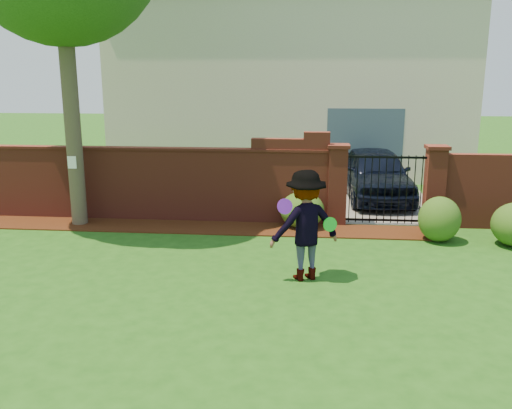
# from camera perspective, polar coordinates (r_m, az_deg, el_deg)

# --- Properties ---
(ground) EXTENTS (80.00, 80.00, 0.01)m
(ground) POSITION_cam_1_polar(r_m,az_deg,el_deg) (9.30, -5.48, -8.24)
(ground) COLOR #1E4E13
(ground) RESTS_ON ground
(mulch_bed) EXTENTS (11.10, 1.08, 0.03)m
(mulch_bed) POSITION_cam_1_polar(r_m,az_deg,el_deg) (12.58, -6.90, -2.37)
(mulch_bed) COLOR #331609
(mulch_bed) RESTS_ON ground
(brick_wall) EXTENTS (8.70, 0.31, 2.16)m
(brick_wall) POSITION_cam_1_polar(r_m,az_deg,el_deg) (13.25, -10.89, 2.34)
(brick_wall) COLOR maroon
(brick_wall) RESTS_ON ground
(pillar_left) EXTENTS (0.50, 0.50, 1.88)m
(pillar_left) POSITION_cam_1_polar(r_m,az_deg,el_deg) (12.74, 8.53, 2.13)
(pillar_left) COLOR maroon
(pillar_left) RESTS_ON ground
(pillar_right) EXTENTS (0.50, 0.50, 1.88)m
(pillar_right) POSITION_cam_1_polar(r_m,az_deg,el_deg) (13.05, 18.22, 1.87)
(pillar_right) COLOR maroon
(pillar_right) RESTS_ON ground
(iron_gate) EXTENTS (1.78, 0.03, 1.60)m
(iron_gate) POSITION_cam_1_polar(r_m,az_deg,el_deg) (12.87, 13.41, 1.56)
(iron_gate) COLOR black
(iron_gate) RESTS_ON ground
(driveway) EXTENTS (3.20, 8.00, 0.01)m
(driveway) POSITION_cam_1_polar(r_m,az_deg,el_deg) (16.93, 11.46, 1.52)
(driveway) COLOR slate
(driveway) RESTS_ON ground
(house) EXTENTS (12.40, 6.40, 6.30)m
(house) POSITION_cam_1_polar(r_m,az_deg,el_deg) (20.49, 3.60, 12.69)
(house) COLOR beige
(house) RESTS_ON ground
(car) EXTENTS (1.98, 4.35, 1.45)m
(car) POSITION_cam_1_polar(r_m,az_deg,el_deg) (15.40, 12.60, 3.02)
(car) COLOR black
(car) RESTS_ON ground
(paper_notice) EXTENTS (0.20, 0.01, 0.28)m
(paper_notice) POSITION_cam_1_polar(r_m,az_deg,el_deg) (12.97, -18.76, 4.21)
(paper_notice) COLOR white
(paper_notice) RESTS_ON tree
(shrub_left) EXTENTS (1.01, 1.01, 0.83)m
(shrub_left) POSITION_cam_1_polar(r_m,az_deg,el_deg) (12.46, 4.86, -0.58)
(shrub_left) COLOR #204B16
(shrub_left) RESTS_ON ground
(shrub_middle) EXTENTS (0.87, 0.87, 0.96)m
(shrub_middle) POSITION_cam_1_polar(r_m,az_deg,el_deg) (12.01, 18.69, -1.47)
(shrub_middle) COLOR #204B16
(shrub_middle) RESTS_ON ground
(man) EXTENTS (1.40, 1.13, 1.89)m
(man) POSITION_cam_1_polar(r_m,az_deg,el_deg) (9.18, 5.24, -2.26)
(man) COLOR gray
(man) RESTS_ON ground
(frisbee_purple) EXTENTS (0.27, 0.17, 0.26)m
(frisbee_purple) POSITION_cam_1_polar(r_m,az_deg,el_deg) (8.93, 3.05, -0.20)
(frisbee_purple) COLOR purple
(frisbee_purple) RESTS_ON man
(frisbee_green) EXTENTS (0.25, 0.15, 0.25)m
(frisbee_green) POSITION_cam_1_polar(r_m,az_deg,el_deg) (9.20, 7.77, -2.08)
(frisbee_green) COLOR green
(frisbee_green) RESTS_ON man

